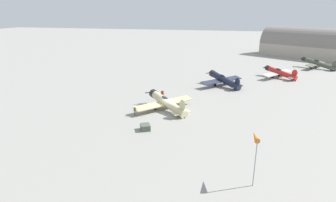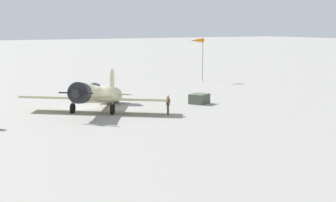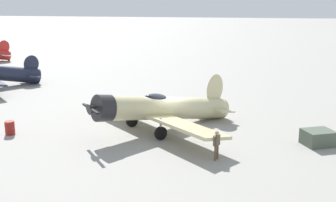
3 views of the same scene
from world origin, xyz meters
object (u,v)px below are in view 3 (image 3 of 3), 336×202
object	(u,v)px
fuel_drum	(10,128)
ground_crew_mechanic	(217,142)
equipment_crate	(318,138)
airplane_foreground	(161,109)

from	to	relation	value
fuel_drum	ground_crew_mechanic	bearing A→B (deg)	83.43
ground_crew_mechanic	equipment_crate	size ratio (longest dim) A/B	0.76
equipment_crate	fuel_drum	xyz separation A→B (m)	(2.06, -18.26, -0.02)
equipment_crate	fuel_drum	distance (m)	18.37
airplane_foreground	equipment_crate	world-z (taller)	airplane_foreground
ground_crew_mechanic	equipment_crate	bearing A→B (deg)	52.43
airplane_foreground	fuel_drum	world-z (taller)	airplane_foreground
equipment_crate	fuel_drum	size ratio (longest dim) A/B	2.44
airplane_foreground	equipment_crate	bearing A→B (deg)	125.26
equipment_crate	ground_crew_mechanic	bearing A→B (deg)	-56.79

